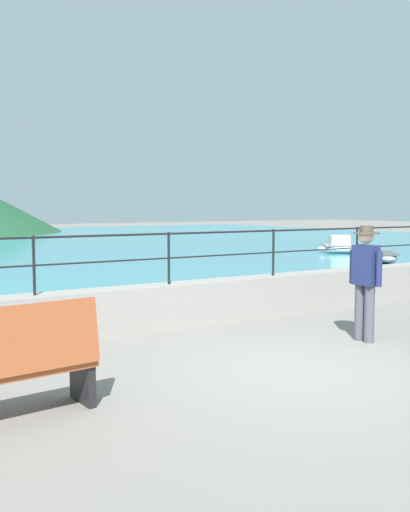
# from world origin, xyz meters

# --- Properties ---
(ground_plane) EXTENTS (120.00, 120.00, 0.00)m
(ground_plane) POSITION_xyz_m (0.00, 0.00, 0.00)
(ground_plane) COLOR slate
(promenade_wall) EXTENTS (20.00, 0.56, 0.70)m
(promenade_wall) POSITION_xyz_m (0.00, 3.20, 0.35)
(promenade_wall) COLOR gray
(promenade_wall) RESTS_ON ground
(railing) EXTENTS (18.44, 0.04, 0.90)m
(railing) POSITION_xyz_m (0.00, 3.20, 1.34)
(railing) COLOR black
(railing) RESTS_ON promenade_wall
(bench_main) EXTENTS (1.74, 0.70, 1.13)m
(bench_main) POSITION_xyz_m (-3.41, 0.06, 0.56)
(bench_main) COLOR #9E4C28
(bench_main) RESTS_ON ground
(person_walking) EXTENTS (0.38, 0.57, 1.75)m
(person_walking) POSITION_xyz_m (1.90, 0.53, 0.98)
(person_walking) COLOR #4C4C56
(person_walking) RESTS_ON ground
(boat_1) EXTENTS (2.15, 2.35, 0.36)m
(boat_1) POSITION_xyz_m (11.45, 8.30, 0.26)
(boat_1) COLOR gray
(boat_1) RESTS_ON lake_water
(boat_3) EXTENTS (2.44, 1.94, 0.76)m
(boat_3) POSITION_xyz_m (13.14, 11.83, 0.33)
(boat_3) COLOR white
(boat_3) RESTS_ON lake_water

